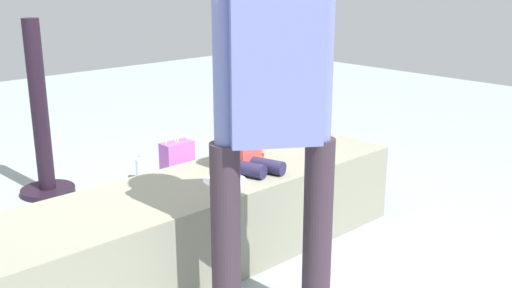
{
  "coord_description": "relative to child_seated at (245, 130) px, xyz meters",
  "views": [
    {
      "loc": [
        -1.71,
        -2.25,
        1.48
      ],
      "look_at": [
        0.1,
        -0.32,
        0.7
      ],
      "focal_mm": 41.7,
      "sensor_mm": 36.0,
      "label": 1
    }
  ],
  "objects": [
    {
      "name": "party_cup_red",
      "position": [
        -1.03,
        0.64,
        -0.61
      ],
      "size": [
        0.08,
        0.08,
        0.11
      ],
      "primitive_type": "cylinder",
      "color": "red",
      "rests_on": "ground_plane"
    },
    {
      "name": "railing_post",
      "position": [
        -0.46,
        1.51,
        -0.21
      ],
      "size": [
        0.36,
        0.36,
        1.18
      ],
      "color": "black",
      "rests_on": "ground_plane"
    },
    {
      "name": "ground_plane",
      "position": [
        -0.32,
        0.0,
        -0.66
      ],
      "size": [
        12.0,
        12.0,
        0.0
      ],
      "primitive_type": "plane",
      "color": "#909C9E"
    },
    {
      "name": "child_seated",
      "position": [
        0.0,
        0.0,
        0.0
      ],
      "size": [
        0.29,
        0.34,
        0.48
      ],
      "color": "#272447",
      "rests_on": "concrete_ledge"
    },
    {
      "name": "gift_bag",
      "position": [
        0.37,
        1.15,
        -0.52
      ],
      "size": [
        0.23,
        0.13,
        0.32
      ],
      "color": "#B259BF",
      "rests_on": "ground_plane"
    },
    {
      "name": "cake_plate",
      "position": [
        -0.22,
        -0.08,
        -0.19
      ],
      "size": [
        0.22,
        0.22,
        0.07
      ],
      "color": "white",
      "rests_on": "concrete_ledge"
    },
    {
      "name": "adult_standing",
      "position": [
        -0.44,
        -0.65,
        0.38
      ],
      "size": [
        0.45,
        0.37,
        1.72
      ],
      "color": "#362833",
      "rests_on": "ground_plane"
    },
    {
      "name": "water_bottle_near_gift",
      "position": [
        0.15,
        1.3,
        -0.57
      ],
      "size": [
        0.07,
        0.07,
        0.21
      ],
      "color": "silver",
      "rests_on": "ground_plane"
    },
    {
      "name": "cake_box_white",
      "position": [
        0.34,
        0.79,
        -0.59
      ],
      "size": [
        0.32,
        0.28,
        0.14
      ],
      "primitive_type": "cube",
      "rotation": [
        0.0,
        0.0,
        0.07
      ],
      "color": "white",
      "rests_on": "ground_plane"
    },
    {
      "name": "concrete_ledge",
      "position": [
        -0.32,
        0.0,
        -0.44
      ],
      "size": [
        2.43,
        0.6,
        0.45
      ],
      "primitive_type": "cube",
      "color": "gray",
      "rests_on": "ground_plane"
    }
  ]
}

